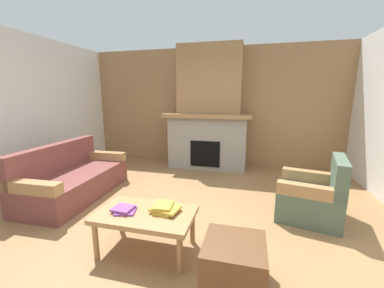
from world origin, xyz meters
name	(u,v)px	position (x,y,z in m)	size (l,w,h in m)	color
ground	(171,223)	(0.00, 0.00, 0.00)	(9.00, 9.00, 0.00)	olive
wall_back_wood_panel	(212,107)	(0.00, 3.00, 1.35)	(6.00, 0.12, 2.70)	#997047
fireplace	(209,116)	(0.00, 2.62, 1.16)	(1.90, 0.82, 2.70)	gray
couch	(73,179)	(-1.82, 0.42, 0.29)	(0.91, 1.83, 0.85)	brown
armchair	(313,197)	(1.78, 0.61, 0.29)	(0.91, 0.91, 0.85)	#4C604C
coffee_table	(146,217)	(-0.07, -0.56, 0.38)	(1.00, 0.60, 0.43)	#A87A4C
ottoman	(234,264)	(0.85, -0.81, 0.20)	(0.52, 0.52, 0.40)	brown
book_stack_near_edge	(124,210)	(-0.29, -0.61, 0.45)	(0.26, 0.23, 0.04)	#7A3D84
book_stack_center	(165,208)	(0.11, -0.50, 0.47)	(0.31, 0.26, 0.08)	gold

